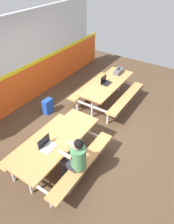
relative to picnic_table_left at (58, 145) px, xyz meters
The scene contains 9 objects.
ground_plane 1.45m from the picnic_table_left, ahead, with size 10.00×10.00×0.02m, color #4C3826.
accent_backdrop 2.88m from the picnic_table_left, 61.65° to the left, with size 8.00×0.14×2.60m.
picnic_table_left is the anchor object (origin of this frame).
picnic_table_right 2.68m from the picnic_table_left, ahead, with size 2.10×1.57×0.74m.
student_nearer 0.59m from the picnic_table_left, 104.08° to the right, with size 0.36×0.53×1.21m.
laptop_silver 0.33m from the picnic_table_left, behind, with size 0.32×0.22×0.22m.
laptop_dark 2.62m from the picnic_table_left, ahead, with size 0.32×0.22×0.22m.
toolbox_grey 3.38m from the picnic_table_left, ahead, with size 0.40×0.18×0.18m.
backpack_dark 2.02m from the picnic_table_left, 49.48° to the left, with size 0.30×0.22×0.44m.
Camera 1 is at (-3.49, -2.24, 3.77)m, focal length 33.17 mm.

